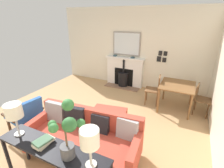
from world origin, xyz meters
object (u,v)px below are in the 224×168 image
sofa (84,137)px  dining_chair_near_fireplace (155,88)px  mantel_bowl_far (133,57)px  console_table (52,153)px  table_lamp_near_end (14,112)px  table_lamp_far_end (90,139)px  dining_chair_by_back_wall (200,97)px  ottoman (109,117)px  potted_plant (68,129)px  fireplace (124,73)px  book_stack (43,142)px  dining_table (177,88)px  mantel_bowl_near (115,55)px  armchair_accent (26,113)px

sofa → dining_chair_near_fireplace: (-2.48, 0.75, 0.16)m
mantel_bowl_far → console_table: bearing=4.4°
table_lamp_near_end → dining_chair_near_fireplace: 3.56m
table_lamp_far_end → dining_chair_by_back_wall: table_lamp_far_end is taller
ottoman → potted_plant: bearing=10.4°
ottoman → console_table: size_ratio=0.50×
fireplace → dining_chair_by_back_wall: bearing=69.0°
book_stack → dining_chair_near_fireplace: dining_chair_near_fireplace is taller
dining_chair_by_back_wall → table_lamp_near_end: bearing=-38.1°
console_table → potted_plant: bearing=91.0°
table_lamp_far_end → dining_table: (-3.21, 0.66, -0.50)m
mantel_bowl_near → ottoman: (2.53, 1.02, -0.85)m
dining_table → dining_chair_near_fireplace: 0.58m
mantel_bowl_far → dining_table: mantel_bowl_far is taller
console_table → dining_chair_near_fireplace: size_ratio=1.96×
table_lamp_near_end → table_lamp_far_end: (0.00, 1.29, -0.01)m
console_table → book_stack: book_stack is taller
mantel_bowl_near → dining_chair_by_back_wall: mantel_bowl_near is taller
sofa → console_table: bearing=0.9°
table_lamp_near_end → dining_table: bearing=148.7°
dining_table → table_lamp_far_end: bearing=-11.6°
sofa → console_table: (0.74, 0.01, 0.30)m
dining_table → sofa: bearing=-28.1°
table_lamp_far_end → book_stack: bearing=-90.1°
dining_table → dining_chair_by_back_wall: bearing=91.1°
mantel_bowl_near → sofa: mantel_bowl_near is taller
console_table → dining_chair_near_fireplace: 3.30m
mantel_bowl_far → potted_plant: bearing=8.9°
fireplace → book_stack: 4.21m
table_lamp_far_end → dining_chair_by_back_wall: bearing=159.0°
sofa → dining_chair_by_back_wall: bearing=142.6°
ottoman → sofa: bearing=-2.5°
sofa → dining_table: bearing=151.9°
ottoman → potted_plant: 1.91m
console_table → mantel_bowl_far: bearing=-175.6°
console_table → dining_chair_near_fireplace: bearing=167.1°
dining_chair_near_fireplace → fireplace: bearing=-125.4°
table_lamp_far_end → dining_chair_near_fireplace: table_lamp_far_end is taller
ottoman → dining_chair_near_fireplace: size_ratio=0.98×
armchair_accent → book_stack: book_stack is taller
table_lamp_near_end → mantel_bowl_near: bearing=-175.2°
ottoman → mantel_bowl_near: bearing=-158.0°
mantel_bowl_far → dining_table: size_ratio=0.16×
dining_table → armchair_accent: bearing=-48.6°
mantel_bowl_far → dining_chair_near_fireplace: 1.54m
fireplace → mantel_bowl_far: bearing=94.5°
table_lamp_far_end → sofa: bearing=-138.3°
mantel_bowl_far → armchair_accent: bearing=-18.9°
sofa → armchair_accent: sofa is taller
ottoman → dining_table: (-1.55, 1.28, 0.38)m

